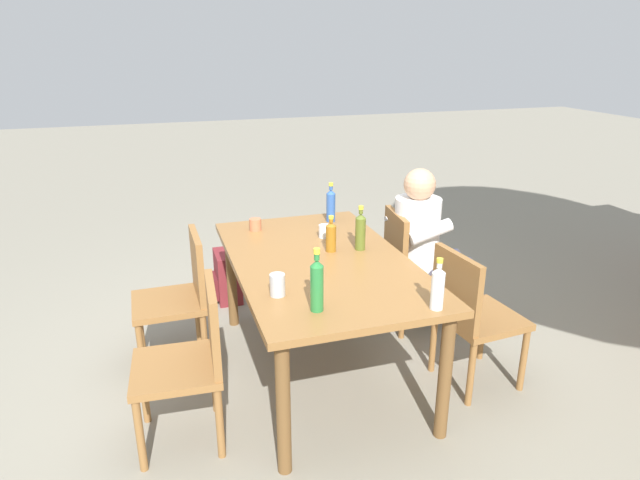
% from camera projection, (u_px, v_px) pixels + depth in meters
% --- Properties ---
extents(ground_plane, '(24.00, 24.00, 0.00)m').
position_uv_depth(ground_plane, '(320.00, 370.00, 3.52)').
color(ground_plane, gray).
extents(dining_table, '(1.72, 1.01, 0.77)m').
position_uv_depth(dining_table, '(320.00, 272.00, 3.28)').
color(dining_table, olive).
rests_on(dining_table, ground_plane).
extents(chair_far_left, '(0.49, 0.49, 0.87)m').
position_uv_depth(chair_far_left, '(410.00, 263.00, 3.93)').
color(chair_far_left, olive).
rests_on(chair_far_left, ground_plane).
extents(chair_far_right, '(0.48, 0.48, 0.87)m').
position_uv_depth(chair_far_right, '(471.00, 312.00, 3.23)').
color(chair_far_right, olive).
rests_on(chair_far_right, ground_plane).
extents(chair_near_right, '(0.47, 0.47, 0.87)m').
position_uv_depth(chair_near_right, '(192.00, 356.00, 2.77)').
color(chair_near_right, olive).
rests_on(chair_near_right, ground_plane).
extents(chair_near_left, '(0.45, 0.45, 0.87)m').
position_uv_depth(chair_near_left, '(180.00, 293.00, 3.47)').
color(chair_near_left, olive).
rests_on(chair_near_left, ground_plane).
extents(person_in_white_shirt, '(0.47, 0.61, 1.18)m').
position_uv_depth(person_in_white_shirt, '(426.00, 240.00, 3.90)').
color(person_in_white_shirt, white).
rests_on(person_in_white_shirt, ground_plane).
extents(bottle_blue, '(0.06, 0.06, 0.28)m').
position_uv_depth(bottle_blue, '(331.00, 205.00, 3.89)').
color(bottle_blue, '#2D56A3').
rests_on(bottle_blue, dining_table).
extents(bottle_amber, '(0.06, 0.06, 0.23)m').
position_uv_depth(bottle_amber, '(331.00, 236.00, 3.34)').
color(bottle_amber, '#996019').
rests_on(bottle_amber, dining_table).
extents(bottle_clear, '(0.06, 0.06, 0.26)m').
position_uv_depth(bottle_clear, '(438.00, 287.00, 2.61)').
color(bottle_clear, white).
rests_on(bottle_clear, dining_table).
extents(bottle_olive, '(0.06, 0.06, 0.28)m').
position_uv_depth(bottle_olive, '(360.00, 231.00, 3.36)').
color(bottle_olive, '#566623').
rests_on(bottle_olive, dining_table).
extents(bottle_green, '(0.06, 0.06, 0.32)m').
position_uv_depth(bottle_green, '(317.00, 284.00, 2.59)').
color(bottle_green, '#287A38').
rests_on(bottle_green, dining_table).
extents(cup_glass, '(0.08, 0.08, 0.08)m').
position_uv_depth(cup_glass, '(325.00, 231.00, 3.60)').
color(cup_glass, silver).
rests_on(cup_glass, dining_table).
extents(cup_steel, '(0.08, 0.08, 0.12)m').
position_uv_depth(cup_steel, '(277.00, 285.00, 2.77)').
color(cup_steel, '#B2B7BC').
rests_on(cup_steel, dining_table).
extents(cup_terracotta, '(0.08, 0.08, 0.08)m').
position_uv_depth(cup_terracotta, '(255.00, 225.00, 3.73)').
color(cup_terracotta, '#BC6B47').
rests_on(cup_terracotta, dining_table).
extents(backpack_by_near_side, '(0.32, 0.25, 0.46)m').
position_uv_depth(backpack_by_near_side, '(268.00, 256.00, 4.79)').
color(backpack_by_near_side, '#47663D').
rests_on(backpack_by_near_side, ground_plane).
extents(backpack_by_far_side, '(0.32, 0.24, 0.40)m').
position_uv_depth(backpack_by_far_side, '(227.00, 277.00, 4.43)').
color(backpack_by_far_side, maroon).
rests_on(backpack_by_far_side, ground_plane).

